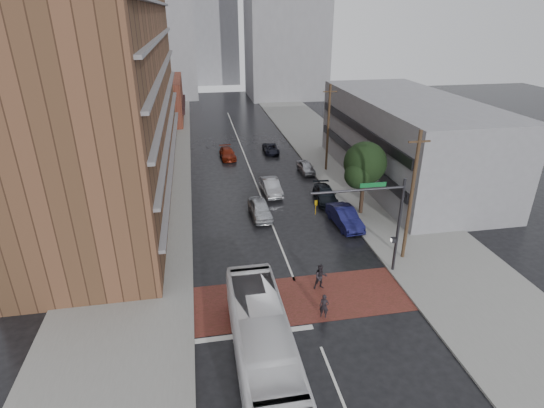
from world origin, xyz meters
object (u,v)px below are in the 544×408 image
car_parked_mid (325,195)px  car_parked_far (306,167)px  transit_bus (263,346)px  car_travel_c (228,154)px  pedestrian_b (321,277)px  suv_travel (271,149)px  car_travel_b (271,187)px  car_travel_a (260,209)px  pedestrian_a (324,306)px  car_parked_near (345,217)px

car_parked_mid → car_parked_far: 8.34m
transit_bus → car_travel_c: size_ratio=2.68×
transit_bus → car_parked_mid: 22.68m
pedestrian_b → suv_travel: size_ratio=0.45×
pedestrian_b → car_parked_far: pedestrian_b is taller
car_parked_mid → car_travel_b: bearing=155.5°
car_travel_b → car_parked_far: (5.16, 5.56, -0.13)m
pedestrian_b → car_travel_a: bearing=102.0°
car_travel_b → pedestrian_a: bearing=-93.0°
car_travel_b → suv_travel: (2.45, 13.70, -0.20)m
pedestrian_a → car_parked_far: size_ratio=0.42×
car_parked_near → car_parked_far: (0.08, 13.78, -0.18)m
pedestrian_b → car_parked_mid: bearing=72.8°
transit_bus → car_travel_b: (4.60, 23.33, -0.87)m
car_travel_a → car_parked_near: (7.02, -3.07, 0.05)m
car_travel_c → car_parked_mid: (8.38, -15.19, 0.04)m
pedestrian_a → car_parked_near: 12.67m
pedestrian_a → car_travel_a: 14.67m
car_travel_a → car_parked_near: car_parked_near is taller
car_travel_a → car_parked_far: (7.10, 10.71, -0.13)m
car_travel_b → car_parked_mid: bearing=-31.6°
car_parked_mid → pedestrian_b: bearing=-103.3°
car_travel_a → car_parked_far: size_ratio=1.20×
car_travel_b → car_travel_a: bearing=-112.8°
car_parked_far → car_parked_near: bearing=-92.4°
pedestrian_a → car_parked_near: size_ratio=0.32×
car_travel_a → suv_travel: size_ratio=1.11×
car_parked_near → car_parked_far: car_parked_near is taller
transit_bus → car_travel_b: size_ratio=2.52×
car_parked_near → car_travel_b: bearing=117.4°
transit_bus → car_parked_far: size_ratio=3.12×
pedestrian_a → car_travel_c: (-3.18, 32.14, -0.15)m
car_travel_a → car_parked_mid: (6.90, 2.37, -0.09)m
suv_travel → car_parked_near: (2.64, -21.93, 0.25)m
pedestrian_a → car_parked_far: bearing=102.2°
transit_bus → pedestrian_b: size_ratio=6.40×
pedestrian_b → car_parked_mid: size_ratio=0.39×
pedestrian_b → car_travel_b: bearing=92.1°
car_parked_near → car_travel_a: bearing=152.0°
pedestrian_a → car_parked_near: (5.33, 11.50, 0.03)m
car_travel_a → car_parked_mid: car_travel_a is taller
pedestrian_b → car_travel_b: 16.85m
car_parked_mid → car_parked_far: size_ratio=1.25×
car_travel_a → car_travel_c: (-1.49, 17.57, -0.14)m
pedestrian_b → car_parked_far: size_ratio=0.49×
car_travel_c → suv_travel: size_ratio=1.07×
car_travel_a → suv_travel: bearing=75.0°
car_parked_mid → suv_travel: bearing=103.4°
pedestrian_a → car_parked_mid: size_ratio=0.34×
car_travel_a → pedestrian_a: bearing=-85.3°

